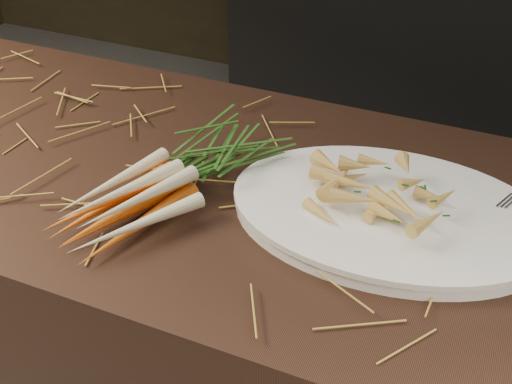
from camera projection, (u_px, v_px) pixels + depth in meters
main_counter at (171, 328)px, 1.45m from camera, size 2.40×0.70×0.90m
back_counter at (446, 50)px, 2.77m from camera, size 1.82×0.62×0.84m
straw_bedding at (152, 158)px, 1.18m from camera, size 1.40×0.60×0.02m
root_veg_bunch at (181, 172)px, 1.09m from camera, size 0.27×0.46×0.08m
serving_platter at (388, 216)px, 1.03m from camera, size 0.53×0.38×0.03m
roasted_veg_heap at (391, 195)px, 1.01m from camera, size 0.26×0.20×0.06m
serving_fork at (507, 240)px, 0.96m from camera, size 0.09×0.18×0.00m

